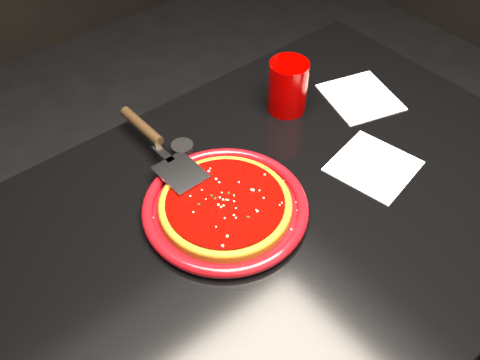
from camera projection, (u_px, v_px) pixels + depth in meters
name	position (u px, v px, depth m)	size (l,w,h in m)	color
table	(266.00, 316.00, 1.26)	(1.20, 0.80, 0.75)	black
plate	(225.00, 207.00, 0.98)	(0.31, 0.31, 0.02)	maroon
pizza_crust	(225.00, 206.00, 0.98)	(0.25, 0.25, 0.01)	brown
pizza_crust_rim	(225.00, 204.00, 0.98)	(0.25, 0.25, 0.02)	brown
pizza_sauce	(225.00, 202.00, 0.97)	(0.22, 0.22, 0.01)	#700300
parmesan_dusting	(225.00, 200.00, 0.97)	(0.21, 0.21, 0.01)	beige
basil_flecks	(225.00, 200.00, 0.97)	(0.19, 0.19, 0.00)	black
pizza_server	(161.00, 146.00, 1.06)	(0.09, 0.32, 0.02)	#ADAFB4
cup	(288.00, 87.00, 1.16)	(0.09, 0.09, 0.12)	#8F0000
napkin_a	(373.00, 166.00, 1.07)	(0.15, 0.15, 0.00)	white
napkin_b	(360.00, 97.00, 1.23)	(0.15, 0.16, 0.00)	white
ramekin	(183.00, 151.00, 1.08)	(0.05, 0.05, 0.03)	black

